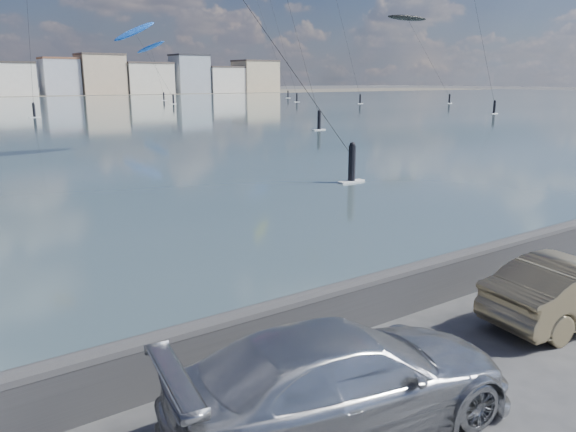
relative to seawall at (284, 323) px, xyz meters
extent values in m
plane|color=#333335|center=(0.00, -2.70, -0.58)|extent=(700.00, 700.00, 0.00)
cube|color=#28282B|center=(0.00, 0.00, -0.13)|extent=(400.00, 0.35, 0.90)
cylinder|color=#28282B|center=(0.00, 0.00, 0.32)|extent=(400.00, 0.36, 0.36)
cube|color=white|center=(25.50, 183.30, 4.17)|extent=(15.00, 12.00, 9.50)
cube|color=#383330|center=(25.50, 183.30, 9.22)|extent=(15.30, 12.24, 0.60)
cube|color=#B2B7C6|center=(41.00, 183.30, 4.92)|extent=(11.00, 9.00, 11.00)
cube|color=brown|center=(41.00, 183.30, 10.72)|extent=(11.22, 9.18, 0.60)
cube|color=#CCB293|center=(54.00, 183.30, 5.67)|extent=(14.00, 11.00, 12.50)
cube|color=#4C423D|center=(54.00, 183.30, 12.22)|extent=(14.28, 11.22, 0.60)
cube|color=silver|center=(69.50, 183.30, 4.42)|extent=(16.00, 12.00, 10.00)
cube|color=#4C423D|center=(69.50, 183.30, 9.72)|extent=(16.32, 12.24, 0.60)
cube|color=#9EA8B7|center=(86.00, 183.30, 5.92)|extent=(12.00, 10.00, 13.00)
cube|color=#2D2D33|center=(86.00, 183.30, 12.72)|extent=(12.24, 10.20, 0.60)
cube|color=white|center=(99.50, 183.30, 3.92)|extent=(14.00, 11.00, 9.00)
cube|color=#4C423D|center=(99.50, 183.30, 8.72)|extent=(14.28, 11.22, 0.60)
cube|color=beige|center=(114.00, 183.30, 5.17)|extent=(15.00, 12.00, 11.50)
cube|color=#4C423D|center=(114.00, 183.30, 11.22)|extent=(15.30, 12.24, 0.60)
imported|color=#AFB1B6|center=(-0.61, -2.37, 0.18)|extent=(5.54, 2.95, 1.53)
imported|color=tan|center=(5.72, -2.36, 0.11)|extent=(4.38, 2.03, 1.39)
cube|color=white|center=(12.74, 12.53, -0.53)|extent=(1.40, 0.42, 0.08)
cylinder|color=black|center=(12.74, 12.53, 0.37)|extent=(0.36, 0.36, 1.70)
sphere|color=black|center=(12.74, 12.53, 1.27)|extent=(0.28, 0.28, 0.28)
cylinder|color=black|center=(12.07, 19.68, 7.31)|extent=(1.37, 14.32, 13.21)
ellipsoid|color=blue|center=(40.27, 114.02, 14.28)|extent=(8.99, 5.43, 5.77)
cube|color=white|center=(42.39, 100.19, -0.53)|extent=(1.40, 0.42, 0.08)
cylinder|color=black|center=(42.39, 100.19, 0.37)|extent=(0.36, 0.36, 1.70)
sphere|color=black|center=(42.39, 100.19, 1.27)|extent=(0.28, 0.28, 0.28)
cylinder|color=black|center=(41.33, 107.10, 7.50)|extent=(2.14, 13.85, 13.58)
cube|color=white|center=(10.47, 72.75, -0.53)|extent=(1.40, 0.42, 0.08)
cylinder|color=black|center=(10.47, 72.75, 0.37)|extent=(0.36, 0.36, 1.70)
sphere|color=black|center=(10.47, 72.75, 1.27)|extent=(0.28, 0.28, 0.28)
cylinder|color=black|center=(11.81, 76.66, 14.61)|extent=(2.72, 7.85, 27.79)
cube|color=white|center=(67.17, 42.76, -0.53)|extent=(1.40, 0.42, 0.08)
cylinder|color=black|center=(67.17, 42.76, 0.37)|extent=(0.36, 0.36, 1.70)
sphere|color=black|center=(67.17, 42.76, 1.27)|extent=(0.28, 0.28, 0.28)
ellipsoid|color=blue|center=(51.21, 132.50, 12.20)|extent=(6.70, 7.50, 3.66)
cube|color=white|center=(48.84, 120.15, -0.53)|extent=(1.40, 0.42, 0.08)
cylinder|color=black|center=(48.84, 120.15, 0.37)|extent=(0.36, 0.36, 1.70)
sphere|color=black|center=(48.84, 120.15, 1.27)|extent=(0.28, 0.28, 0.28)
cylinder|color=black|center=(50.02, 126.32, 6.46)|extent=(2.41, 12.38, 11.50)
cube|color=white|center=(74.40, 79.55, -0.53)|extent=(1.40, 0.42, 0.08)
cylinder|color=black|center=(74.40, 79.55, 0.37)|extent=(0.36, 0.36, 1.70)
sphere|color=black|center=(74.40, 79.55, 1.27)|extent=(0.28, 0.28, 0.28)
cylinder|color=black|center=(72.86, 84.95, 17.84)|extent=(3.12, 10.84, 34.25)
ellipsoid|color=black|center=(87.14, 79.67, 16.93)|extent=(9.76, 4.95, 1.62)
cube|color=white|center=(90.66, 70.02, -0.53)|extent=(1.40, 0.42, 0.08)
cylinder|color=black|center=(90.66, 70.02, 0.37)|extent=(0.36, 0.36, 1.70)
sphere|color=black|center=(90.66, 70.02, 1.27)|extent=(0.28, 0.28, 0.28)
cylinder|color=black|center=(88.90, 74.84, 8.83)|extent=(3.56, 9.69, 16.23)
cube|color=white|center=(83.10, 117.55, -0.53)|extent=(1.40, 0.42, 0.08)
cylinder|color=black|center=(83.10, 117.55, 0.37)|extent=(0.36, 0.36, 1.70)
sphere|color=black|center=(83.10, 117.55, 1.27)|extent=(0.28, 0.28, 0.28)
cylinder|color=black|center=(82.70, 124.92, 13.91)|extent=(0.84, 14.77, 26.40)
cube|color=white|center=(29.48, 36.27, -0.53)|extent=(1.40, 0.42, 0.08)
cylinder|color=black|center=(29.48, 36.27, 0.37)|extent=(0.36, 0.36, 1.70)
sphere|color=black|center=(29.48, 36.27, 1.27)|extent=(0.28, 0.28, 0.28)
cube|color=white|center=(68.96, 94.15, -0.53)|extent=(1.40, 0.42, 0.08)
cylinder|color=black|center=(68.96, 94.15, 0.37)|extent=(0.36, 0.36, 1.70)
sphere|color=black|center=(68.96, 94.15, 1.27)|extent=(0.28, 0.28, 0.28)
cylinder|color=black|center=(68.26, 100.78, 16.10)|extent=(1.44, 13.28, 30.78)
camera|label=1|loc=(-5.45, -7.83, 4.35)|focal=35.00mm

